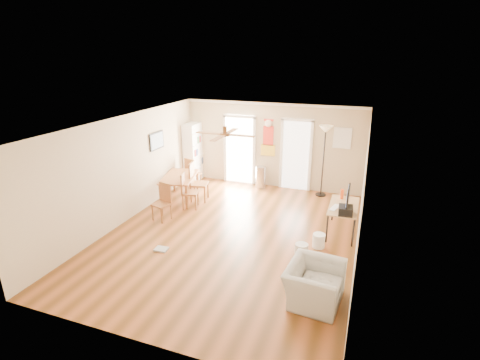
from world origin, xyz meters
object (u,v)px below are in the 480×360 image
at_px(dining_chair_right_a, 199,182).
at_px(dining_chair_near, 161,203).
at_px(bookshelf, 194,152).
at_px(computer_desk, 342,219).
at_px(wastebasket_a, 301,251).
at_px(dining_chair_right_b, 190,191).
at_px(dining_table, 180,188).
at_px(dining_chair_far, 194,172).
at_px(wastebasket_b, 319,241).
at_px(armchair, 314,284).
at_px(printer, 346,210).
at_px(trash_can, 261,177).
at_px(torchiere_lamp, 323,162).

bearing_deg(dining_chair_right_a, dining_chair_near, 155.52).
xyz_separation_m(bookshelf, dining_chair_near, (0.61, -3.05, -0.47)).
relative_size(computer_desk, wastebasket_a, 4.13).
relative_size(dining_chair_right_a, dining_chair_right_b, 1.12).
distance_m(dining_table, dining_chair_right_b, 0.71).
height_order(dining_chair_near, dining_chair_far, dining_chair_near).
height_order(wastebasket_b, armchair, armchair).
distance_m(dining_chair_right_a, dining_chair_right_b, 0.56).
bearing_deg(wastebasket_b, armchair, -84.66).
xyz_separation_m(computer_desk, printer, (0.07, -0.46, 0.43)).
bearing_deg(bookshelf, dining_chair_right_b, -72.51).
height_order(dining_chair_far, trash_can, dining_chair_far).
height_order(dining_chair_near, trash_can, dining_chair_near).
relative_size(torchiere_lamp, computer_desk, 1.64).
xyz_separation_m(trash_can, computer_desk, (2.64, -2.21, -0.00)).
xyz_separation_m(dining_chair_right_b, computer_desk, (3.98, -0.09, -0.15)).
relative_size(dining_chair_near, armchair, 0.92).
xyz_separation_m(bookshelf, dining_chair_right_a, (0.94, -1.58, -0.39)).
distance_m(dining_table, wastebasket_b, 4.36).
distance_m(torchiere_lamp, wastebasket_a, 3.72).
height_order(dining_table, dining_chair_near, dining_chair_near).
bearing_deg(dining_chair_near, bookshelf, 116.75).
xyz_separation_m(dining_chair_near, torchiere_lamp, (3.54, 3.03, 0.57)).
bearing_deg(wastebasket_a, dining_chair_far, 142.62).
relative_size(computer_desk, printer, 3.66).
relative_size(torchiere_lamp, wastebasket_b, 6.72).
distance_m(trash_can, wastebasket_a, 4.13).
bearing_deg(printer, trash_can, 131.00).
xyz_separation_m(dining_chair_right_b, printer, (4.05, -0.55, 0.28)).
height_order(dining_chair_far, printer, dining_chair_far).
xyz_separation_m(bookshelf, printer, (4.99, -2.68, -0.17)).
xyz_separation_m(dining_chair_right_b, wastebasket_b, (3.58, -0.96, -0.33)).
distance_m(dining_chair_right_b, wastebasket_a, 3.65).
distance_m(wastebasket_a, wastebasket_b, 0.61).
height_order(trash_can, armchair, trash_can).
height_order(dining_chair_right_b, wastebasket_b, dining_chair_right_b).
xyz_separation_m(dining_chair_near, armchair, (4.09, -1.87, -0.14)).
xyz_separation_m(dining_chair_near, printer, (4.39, 0.37, 0.30)).
bearing_deg(dining_chair_near, wastebasket_b, 14.88).
distance_m(dining_chair_near, printer, 4.41).
bearing_deg(dining_table, wastebasket_b, -18.55).
bearing_deg(dining_chair_far, dining_chair_right_a, 139.79).
bearing_deg(dining_chair_near, dining_chair_far, 113.37).
height_order(dining_chair_right_b, trash_can, dining_chair_right_b).
distance_m(printer, armchair, 2.30).
xyz_separation_m(torchiere_lamp, wastebasket_b, (0.38, -3.07, -0.88)).
bearing_deg(dining_chair_right_b, dining_table, 36.55).
height_order(bookshelf, trash_can, bookshelf).
bearing_deg(dining_chair_far, wastebasket_a, 157.77).
bearing_deg(bookshelf, dining_chair_near, -85.11).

